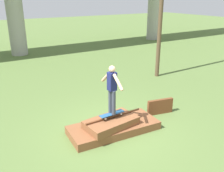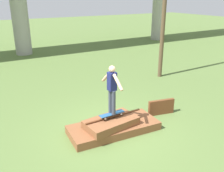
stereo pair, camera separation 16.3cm
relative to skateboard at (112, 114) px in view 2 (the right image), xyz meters
The scene contains 5 objects.
ground_plane 0.62m from the skateboard, ahead, with size 80.00×80.00×0.00m, color #567038.
scrap_pile 0.42m from the skateboard, 15.16° to the right, with size 2.83×1.35×0.55m.
scrap_plank_loose 2.14m from the skateboard, ahead, with size 0.96×0.31×0.54m.
skateboard is the anchor object (origin of this frame).
skater 0.85m from the skateboard, 20.56° to the right, with size 0.23×1.06×1.47m.
Camera 2 is at (-3.48, -5.79, 3.97)m, focal length 40.00 mm.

